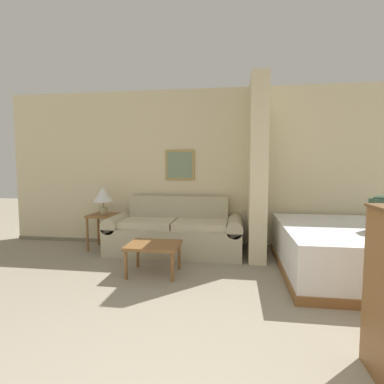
% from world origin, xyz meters
% --- Properties ---
extents(wall_back, '(7.23, 0.16, 2.60)m').
position_xyz_m(wall_back, '(-0.00, 3.88, 1.29)').
color(wall_back, beige).
rests_on(wall_back, ground_plane).
extents(wall_partition_pillar, '(0.24, 0.88, 2.60)m').
position_xyz_m(wall_partition_pillar, '(0.64, 3.38, 1.30)').
color(wall_partition_pillar, beige).
rests_on(wall_partition_pillar, ground_plane).
extents(couch, '(2.07, 0.84, 0.85)m').
position_xyz_m(couch, '(-0.59, 3.40, 0.31)').
color(couch, '#B7AD8E').
rests_on(couch, ground_plane).
extents(coffee_table, '(0.64, 0.52, 0.38)m').
position_xyz_m(coffee_table, '(-0.67, 2.43, 0.34)').
color(coffee_table, brown).
rests_on(coffee_table, ground_plane).
extents(side_table, '(0.44, 0.44, 0.57)m').
position_xyz_m(side_table, '(-1.79, 3.45, 0.47)').
color(side_table, brown).
rests_on(side_table, ground_plane).
extents(table_lamp, '(0.32, 0.32, 0.44)m').
position_xyz_m(table_lamp, '(-1.79, 3.45, 0.87)').
color(table_lamp, tan).
rests_on(table_lamp, side_table).
extents(bed, '(1.87, 1.99, 0.59)m').
position_xyz_m(bed, '(1.84, 2.79, 0.30)').
color(bed, brown).
rests_on(bed, ground_plane).
extents(backpack, '(0.27, 0.21, 0.42)m').
position_xyz_m(backpack, '(2.02, 2.57, 0.81)').
color(backpack, '#2D4733').
rests_on(backpack, bed).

